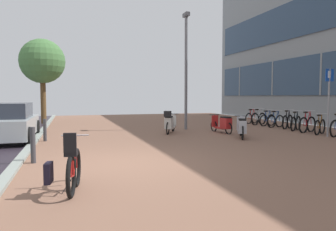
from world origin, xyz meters
TOP-DOWN VIEW (x-y plane):
  - ground at (1.43, 0.00)m, footprint 21.00×40.00m
  - bicycle_foreground at (-1.17, -1.93)m, footprint 0.74×1.35m
  - bicycle_rack_01 at (9.11, 3.14)m, footprint 1.18×0.65m
  - bicycle_rack_02 at (9.16, 3.93)m, footprint 1.36×0.56m
  - bicycle_rack_03 at (9.19, 4.72)m, footprint 1.23×0.78m
  - bicycle_rack_04 at (9.35, 5.51)m, footprint 1.25×0.80m
  - bicycle_rack_05 at (9.24, 6.30)m, footprint 1.30×0.47m
  - bicycle_rack_06 at (9.31, 7.09)m, footprint 1.26×0.47m
  - bicycle_rack_07 at (9.27, 7.88)m, footprint 1.33×0.57m
  - bicycle_rack_08 at (9.33, 8.67)m, footprint 1.25×0.59m
  - scooter_near at (3.04, 5.47)m, footprint 1.03×1.58m
  - scooter_mid at (5.24, 3.09)m, footprint 0.97×1.66m
  - scooter_far at (5.35, 4.85)m, footprint 0.52×1.79m
  - parked_car_near at (-3.34, 5.28)m, footprint 1.82×4.12m
  - parking_sign at (8.76, 2.37)m, footprint 0.40×0.07m
  - lamp_post at (4.31, 6.76)m, footprint 0.20×0.52m
  - street_tree at (-2.66, 12.42)m, footprint 2.63×2.63m
  - bollard_near at (-2.05, 0.72)m, footprint 0.12×0.12m
  - bollard_far at (-2.05, 4.60)m, footprint 0.12×0.12m

SIDE VIEW (x-z plane):
  - ground at x=1.43m, z-range -0.09..0.04m
  - bicycle_rack_06 at x=9.31m, z-range -0.14..0.79m
  - bicycle_rack_01 at x=9.11m, z-range -0.14..0.80m
  - bicycle_rack_05 at x=9.24m, z-range -0.14..0.80m
  - bicycle_rack_08 at x=9.33m, z-range -0.14..0.80m
  - bicycle_rack_07 at x=9.27m, z-range -0.15..0.84m
  - bicycle_rack_03 at x=9.19m, z-range -0.15..0.84m
  - bicycle_rack_04 at x=9.35m, z-range -0.15..0.86m
  - bicycle_rack_02 at x=9.16m, z-range -0.16..0.87m
  - bicycle_foreground at x=-1.17m, z-range -0.15..0.94m
  - scooter_far at x=5.35m, z-range -0.01..0.81m
  - bollard_far at x=-2.05m, z-range 0.00..0.82m
  - scooter_mid at x=5.24m, z-range -0.01..0.86m
  - bollard_near at x=-2.05m, z-range 0.00..0.89m
  - scooter_near at x=3.04m, z-range -0.05..0.99m
  - parked_car_near at x=-3.34m, z-range -0.04..1.35m
  - parking_sign at x=8.76m, z-range 0.31..3.05m
  - lamp_post at x=4.31m, z-range 0.32..6.00m
  - street_tree at x=-2.66m, z-range 1.17..6.21m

